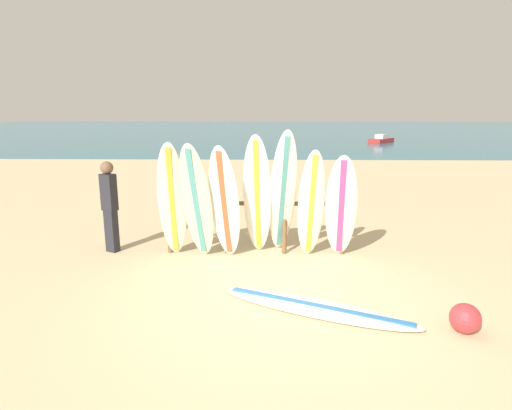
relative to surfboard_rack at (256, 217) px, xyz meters
The scene contains 14 objects.
ground_plane 2.43m from the surfboard_rack, 78.99° to the right, with size 120.00×120.00×0.00m, color #D3BC8C.
ocean_water 55.73m from the surfboard_rack, 89.54° to the left, with size 120.00×80.00×0.01m, color teal.
surfboard_rack is the anchor object (origin of this frame).
surfboard_leaning_far_left 1.58m from the surfboard_rack, 168.02° to the right, with size 0.58×0.72×2.18m.
surfboard_leaning_left 1.19m from the surfboard_rack, 156.94° to the right, with size 0.70×0.85×2.18m.
surfboard_leaning_center_left 0.78m from the surfboard_rack, 140.40° to the right, with size 0.65×0.82×2.14m.
surfboard_leaning_center 0.52m from the surfboard_rack, 82.02° to the right, with size 0.56×1.02×2.32m.
surfboard_leaning_center_right 0.74m from the surfboard_rack, 28.29° to the right, with size 0.58×1.25×2.41m.
surfboard_leaning_right 1.10m from the surfboard_rack, 16.43° to the right, with size 0.52×0.60×2.05m.
surfboard_leaning_far_right 1.60m from the surfboard_rack, 12.05° to the right, with size 0.66×0.79×1.97m.
surfboard_lying_on_sand 2.61m from the surfboard_rack, 68.95° to the right, with size 2.81×1.68×0.08m.
beachgoer_standing 2.80m from the surfboard_rack, behind, with size 0.33×0.29×1.76m.
small_boat_offshore 30.41m from the surfboard_rack, 70.74° to the left, with size 2.73×3.09×0.71m.
beach_ball 3.97m from the surfboard_rack, 47.41° to the right, with size 0.37×0.37×0.37m, color #B73338.
Camera 1 is at (-0.25, -5.40, 2.69)m, focal length 29.38 mm.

